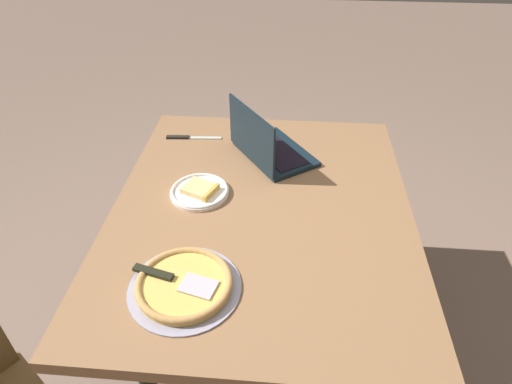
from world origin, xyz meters
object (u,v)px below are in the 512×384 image
Objects in this scene: dining_table at (261,225)px; pizza_plate at (200,191)px; table_knife at (188,138)px; pizza_tray at (184,284)px; laptop at (268,147)px.

dining_table is 6.01× the size of pizza_plate.
table_knife is (-0.44, -0.35, 0.09)m from dining_table.
pizza_tray reaches higher than table_knife.
dining_table is at bearing 153.41° from pizza_tray.
laptop is 1.25× the size of pizza_tray.
table_knife is (-0.83, -0.16, -0.01)m from pizza_tray.
laptop reaches higher than pizza_tray.
laptop reaches higher than dining_table.
pizza_plate is 0.89× the size of table_knife.
pizza_tray is (0.71, -0.19, -0.03)m from laptop.
laptop is at bearing 139.40° from pizza_plate.
dining_table is 3.19× the size of laptop.
dining_table is at bearing 76.46° from pizza_plate.
pizza_tray is 0.84m from table_knife.
pizza_plate is (0.27, -0.23, -0.04)m from laptop.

